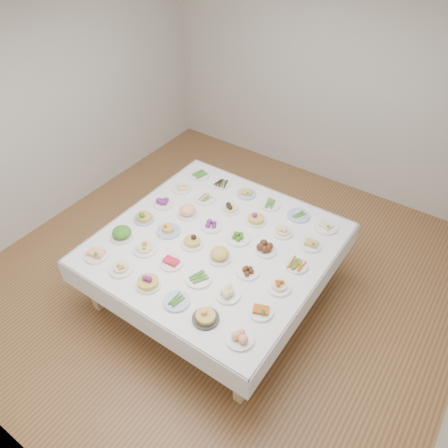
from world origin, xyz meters
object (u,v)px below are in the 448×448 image
Objects in this scene: display_table at (216,246)px; dish_0 at (96,252)px; dish_35 at (326,225)px; dish_18 at (163,202)px.

dish_0 is at bearing -135.21° from display_table.
dish_35 is at bearing 45.15° from display_table.
dish_18 is 1.77m from dish_35.
dish_0 is 0.96× the size of dish_35.
dish_35 reaches higher than dish_18.
dish_35 is (1.64, 0.67, -0.00)m from dish_18.
dish_35 is (0.82, 0.83, 0.10)m from display_table.
display_table is 9.34× the size of dish_0.
dish_35 is at bearing 44.97° from dish_0.
display_table is 8.96× the size of dish_35.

